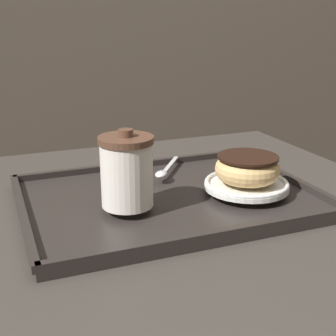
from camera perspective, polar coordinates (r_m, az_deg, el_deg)
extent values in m
cube|color=#38332D|center=(0.82, 0.66, -5.50)|extent=(0.86, 0.84, 0.03)
cube|color=#282321|center=(0.82, 0.00, -3.84)|extent=(0.50, 0.37, 0.01)
cube|color=#282321|center=(0.67, 5.65, -8.14)|extent=(0.50, 0.01, 0.01)
cube|color=#282321|center=(0.98, -3.84, 0.44)|extent=(0.50, 0.01, 0.01)
cube|color=#282321|center=(0.77, -17.30, -5.35)|extent=(0.01, 0.37, 0.01)
cube|color=#282321|center=(0.93, 14.15, -0.97)|extent=(0.01, 0.37, 0.01)
cylinder|color=white|center=(0.74, -5.03, -0.80)|extent=(0.08, 0.08, 0.10)
cylinder|color=brown|center=(0.72, -5.16, 3.45)|extent=(0.09, 0.09, 0.01)
cylinder|color=brown|center=(0.72, -5.18, 4.28)|extent=(0.02, 0.02, 0.01)
cylinder|color=white|center=(0.83, 9.53, -2.17)|extent=(0.15, 0.15, 0.01)
torus|color=white|center=(0.83, 9.55, -1.78)|extent=(0.15, 0.15, 0.01)
torus|color=#DBB270|center=(0.82, 9.64, -0.13)|extent=(0.11, 0.11, 0.04)
cylinder|color=black|center=(0.82, 9.72, 1.34)|extent=(0.11, 0.11, 0.00)
ellipsoid|color=silver|center=(0.88, -0.84, -0.76)|extent=(0.04, 0.04, 0.01)
cube|color=silver|center=(0.95, 0.29, 0.39)|extent=(0.07, 0.09, 0.00)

